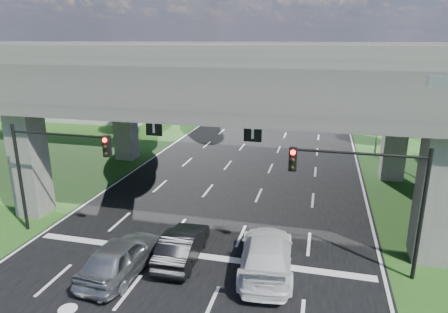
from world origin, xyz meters
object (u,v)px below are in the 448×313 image
at_px(signal_left, 52,161).
at_px(car_white, 266,254).
at_px(streetlight_beyond, 362,75).
at_px(car_dark, 182,245).
at_px(car_silver, 121,256).
at_px(streetlight_far, 377,91).
at_px(signal_right, 370,187).

bearing_deg(signal_left, car_white, -4.72).
relative_size(streetlight_beyond, car_dark, 2.19).
bearing_deg(car_dark, car_silver, 35.69).
distance_m(streetlight_far, streetlight_beyond, 16.00).
bearing_deg(streetlight_beyond, car_dark, -105.91).
height_order(signal_right, signal_left, same).
distance_m(signal_left, car_white, 11.92).
height_order(streetlight_far, car_dark, streetlight_far).
distance_m(signal_right, car_white, 5.47).
bearing_deg(car_dark, signal_left, -9.87).
xyz_separation_m(streetlight_beyond, car_silver, (-12.81, -38.79, -4.97)).
bearing_deg(signal_right, streetlight_far, 83.53).
bearing_deg(streetlight_far, car_dark, -116.67).
bearing_deg(car_white, streetlight_far, -113.33).
bearing_deg(car_white, signal_right, -173.57).
relative_size(signal_right, streetlight_far, 0.60).
distance_m(streetlight_far, car_silver, 26.61).
bearing_deg(signal_left, streetlight_beyond, 63.57).
relative_size(signal_left, car_silver, 1.20).
height_order(signal_right, car_white, signal_right).
bearing_deg(signal_left, car_dark, -7.28).
distance_m(signal_right, streetlight_beyond, 36.17).
bearing_deg(streetlight_beyond, car_white, -99.98).
bearing_deg(car_silver, car_white, -160.11).
bearing_deg(car_dark, streetlight_beyond, -108.50).
xyz_separation_m(signal_left, streetlight_far, (17.92, 20.06, 1.66)).
height_order(streetlight_far, car_white, streetlight_far).
xyz_separation_m(streetlight_beyond, car_white, (-6.51, -37.00, -4.98)).
bearing_deg(signal_left, signal_right, 0.00).
xyz_separation_m(car_silver, car_dark, (2.26, 1.79, -0.09)).
bearing_deg(streetlight_far, signal_right, -96.47).
height_order(signal_left, car_silver, signal_left).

